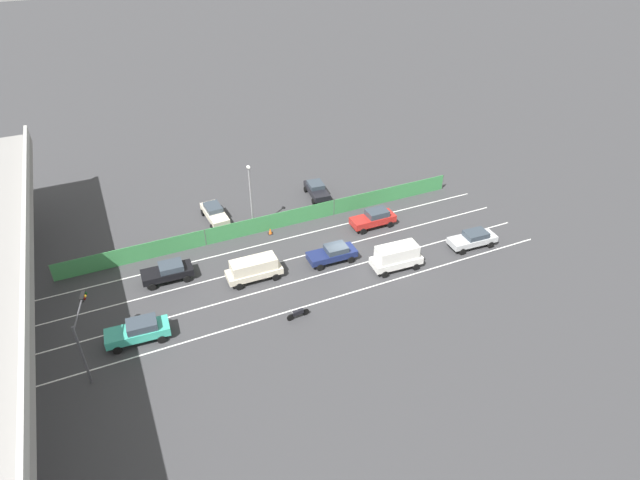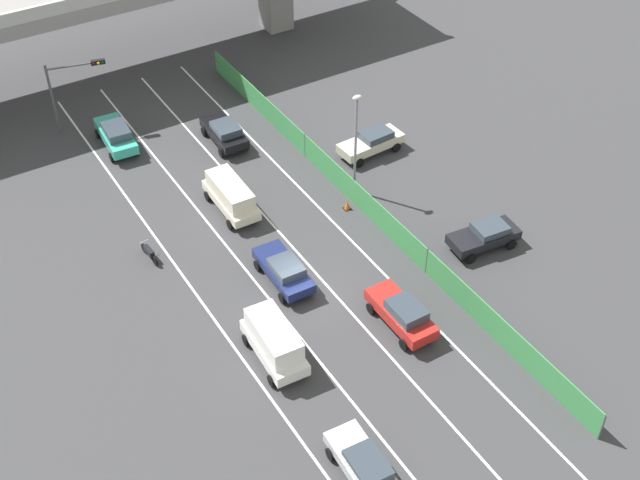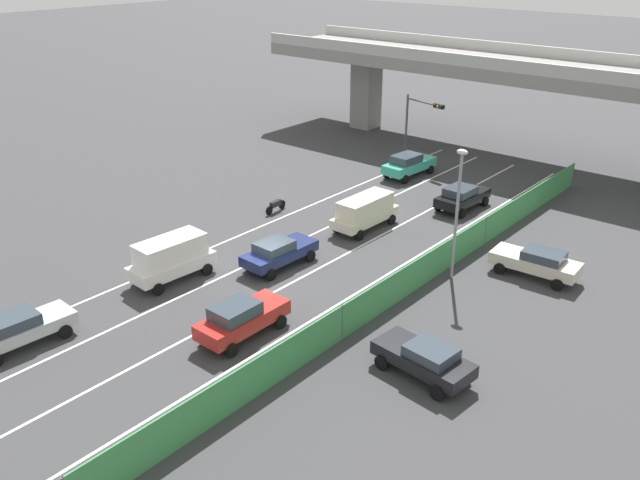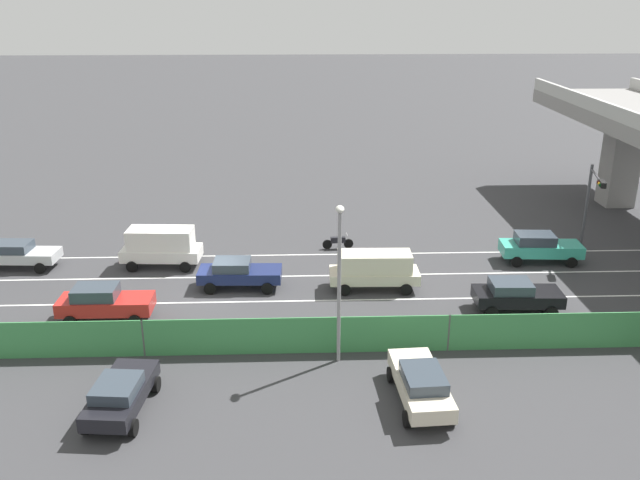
# 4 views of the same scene
# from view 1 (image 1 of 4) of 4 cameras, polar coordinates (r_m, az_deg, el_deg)

# --- Properties ---
(ground_plane) EXTENTS (300.00, 300.00, 0.00)m
(ground_plane) POSITION_cam_1_polar(r_m,az_deg,el_deg) (49.43, 2.42, -1.80)
(ground_plane) COLOR #38383A
(lane_line_left_edge) EXTENTS (0.14, 44.55, 0.01)m
(lane_line_left_edge) POSITION_cam_1_polar(r_m,az_deg,el_deg) (44.47, 0.29, -6.56)
(lane_line_left_edge) COLOR silver
(lane_line_left_edge) RESTS_ON ground
(lane_line_mid_left) EXTENTS (0.14, 44.55, 0.01)m
(lane_line_mid_left) POSITION_cam_1_polar(r_m,az_deg,el_deg) (46.80, -1.39, -4.15)
(lane_line_mid_left) COLOR silver
(lane_line_mid_left) RESTS_ON ground
(lane_line_mid_right) EXTENTS (0.14, 44.55, 0.01)m
(lane_line_mid_right) POSITION_cam_1_polar(r_m,az_deg,el_deg) (49.24, -2.90, -1.97)
(lane_line_mid_right) COLOR silver
(lane_line_mid_right) RESTS_ON ground
(lane_line_right_edge) EXTENTS (0.14, 44.55, 0.01)m
(lane_line_right_edge) POSITION_cam_1_polar(r_m,az_deg,el_deg) (51.78, -4.27, 0.00)
(lane_line_right_edge) COLOR silver
(lane_line_right_edge) RESTS_ON ground
(green_fence) EXTENTS (0.10, 40.65, 1.75)m
(green_fence) POSITION_cam_1_polar(r_m,az_deg,el_deg) (52.98, -5.12, 1.95)
(green_fence) COLOR #3D8E4C
(green_fence) RESTS_ON ground
(car_van_cream) EXTENTS (2.07, 4.84, 2.06)m
(car_van_cream) POSITION_cam_1_polar(r_m,az_deg,el_deg) (46.38, -7.09, -3.01)
(car_van_cream) COLOR beige
(car_van_cream) RESTS_ON ground
(car_sedan_silver) EXTENTS (2.14, 4.72, 1.56)m
(car_sedan_silver) POSITION_cam_1_polar(r_m,az_deg,el_deg) (52.35, 16.07, 0.16)
(car_sedan_silver) COLOR #B7BABC
(car_sedan_silver) RESTS_ON ground
(car_sedan_black) EXTENTS (2.16, 4.40, 1.62)m
(car_sedan_black) POSITION_cam_1_polar(r_m,az_deg,el_deg) (47.97, -15.94, -3.25)
(car_sedan_black) COLOR black
(car_sedan_black) RESTS_ON ground
(car_sedan_red) EXTENTS (1.95, 4.53, 1.76)m
(car_sedan_red) POSITION_cam_1_polar(r_m,az_deg,el_deg) (53.47, 5.78, 2.35)
(car_sedan_red) COLOR red
(car_sedan_red) RESTS_ON ground
(car_sedan_navy) EXTENTS (2.09, 4.54, 1.59)m
(car_sedan_navy) POSITION_cam_1_polar(r_m,az_deg,el_deg) (48.36, 1.38, -1.41)
(car_sedan_navy) COLOR navy
(car_sedan_navy) RESTS_ON ground
(car_taxi_teal) EXTENTS (2.21, 4.80, 1.76)m
(car_taxi_teal) POSITION_cam_1_polar(r_m,az_deg,el_deg) (42.75, -18.83, -9.15)
(car_taxi_teal) COLOR teal
(car_taxi_teal) RESTS_ON ground
(car_van_white) EXTENTS (2.29, 4.65, 2.31)m
(car_van_white) POSITION_cam_1_polar(r_m,az_deg,el_deg) (47.76, 8.20, -1.71)
(car_van_white) COLOR silver
(car_van_white) RESTS_ON ground
(motorcycle) EXTENTS (0.60, 1.95, 0.93)m
(motorcycle) POSITION_cam_1_polar(r_m,az_deg,el_deg) (42.71, -2.37, -7.84)
(motorcycle) COLOR black
(motorcycle) RESTS_ON ground
(parked_sedan_dark) EXTENTS (4.38, 2.32, 1.52)m
(parked_sedan_dark) POSITION_cam_1_polar(r_m,az_deg,el_deg) (58.53, -0.36, 5.44)
(parked_sedan_dark) COLOR black
(parked_sedan_dark) RESTS_ON ground
(parked_sedan_cream) EXTENTS (4.67, 2.14, 1.57)m
(parked_sedan_cream) POSITION_cam_1_polar(r_m,az_deg,el_deg) (55.28, -11.23, 2.89)
(parked_sedan_cream) COLOR beige
(parked_sedan_cream) RESTS_ON ground
(traffic_light) EXTENTS (3.92, 1.21, 5.24)m
(traffic_light) POSITION_cam_1_polar(r_m,az_deg,el_deg) (40.05, -24.11, -8.62)
(traffic_light) COLOR #47474C
(traffic_light) RESTS_ON ground
(street_lamp) EXTENTS (0.60, 0.36, 7.08)m
(street_lamp) POSITION_cam_1_polar(r_m,az_deg,el_deg) (51.35, -7.45, 5.11)
(street_lamp) COLOR gray
(street_lamp) RESTS_ON ground
(traffic_cone) EXTENTS (0.47, 0.47, 0.65)m
(traffic_cone) POSITION_cam_1_polar(r_m,az_deg,el_deg) (52.62, -5.34, 0.95)
(traffic_cone) COLOR orange
(traffic_cone) RESTS_ON ground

